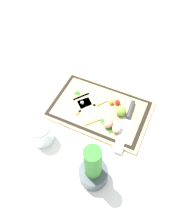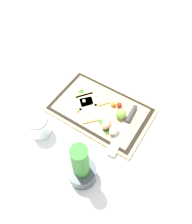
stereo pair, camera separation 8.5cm
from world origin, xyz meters
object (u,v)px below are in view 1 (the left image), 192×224
at_px(herb_pot, 93,170).
at_px(knife, 128,117).
at_px(cherry_tomato_yellow, 111,102).
at_px(sauce_jar, 42,134).
at_px(pizza_slice_near, 88,101).
at_px(egg_brown, 108,123).
at_px(pizza_slice_far, 87,108).
at_px(egg_pink, 117,127).
at_px(cherry_tomato_red, 117,102).
at_px(lime, 121,111).

bearing_deg(herb_pot, knife, -96.06).
relative_size(cherry_tomato_yellow, sauce_jar, 0.22).
bearing_deg(pizza_slice_near, sauce_jar, 69.96).
bearing_deg(egg_brown, pizza_slice_far, -17.90).
height_order(egg_pink, herb_pot, herb_pot).
relative_size(pizza_slice_near, cherry_tomato_red, 7.29).
height_order(cherry_tomato_yellow, sauce_jar, sauce_jar).
height_order(knife, cherry_tomato_red, cherry_tomato_red).
bearing_deg(cherry_tomato_red, herb_pot, 96.59).
xyz_separation_m(lime, herb_pot, (-0.01, 0.32, 0.04)).
bearing_deg(sauce_jar, cherry_tomato_yellow, -124.78).
distance_m(egg_brown, egg_pink, 0.04).
xyz_separation_m(knife, sauce_jar, (0.31, 0.25, 0.02)).
distance_m(cherry_tomato_red, herb_pot, 0.38).
height_order(pizza_slice_far, egg_brown, egg_brown).
bearing_deg(knife, cherry_tomato_red, -36.01).
height_order(lime, herb_pot, herb_pot).
xyz_separation_m(egg_pink, lime, (0.01, -0.09, 0.00)).
distance_m(cherry_tomato_red, cherry_tomato_yellow, 0.03).
height_order(egg_brown, sauce_jar, sauce_jar).
relative_size(pizza_slice_far, lime, 3.82).
xyz_separation_m(cherry_tomato_yellow, herb_pot, (-0.07, 0.36, 0.06)).
height_order(pizza_slice_near, lime, lime).
xyz_separation_m(knife, lime, (0.04, -0.01, 0.02)).
distance_m(pizza_slice_near, herb_pot, 0.37).
height_order(pizza_slice_near, egg_brown, egg_brown).
relative_size(pizza_slice_far, egg_brown, 3.46).
relative_size(knife, cherry_tomato_red, 10.58).
xyz_separation_m(pizza_slice_near, cherry_tomato_yellow, (-0.11, -0.04, 0.01)).
height_order(cherry_tomato_red, sauce_jar, sauce_jar).
bearing_deg(cherry_tomato_red, sauce_jar, 52.87).
distance_m(cherry_tomato_yellow, sauce_jar, 0.36).
distance_m(egg_pink, sauce_jar, 0.33).
bearing_deg(lime, cherry_tomato_yellow, -30.40).
height_order(pizza_slice_far, lime, lime).
relative_size(egg_brown, herb_pot, 0.22).
xyz_separation_m(pizza_slice_far, herb_pot, (-0.16, 0.28, 0.06)).
bearing_deg(cherry_tomato_yellow, egg_pink, 121.79).
bearing_deg(egg_pink, herb_pot, 88.17).
relative_size(cherry_tomato_red, herb_pot, 0.11).
bearing_deg(herb_pot, cherry_tomato_red, -83.41).
xyz_separation_m(egg_pink, herb_pot, (0.01, 0.23, 0.05)).
bearing_deg(pizza_slice_near, herb_pot, 119.24).
bearing_deg(pizza_slice_far, egg_pink, 164.56).
relative_size(cherry_tomato_red, sauce_jar, 0.24).
relative_size(pizza_slice_near, egg_pink, 3.54).
distance_m(egg_brown, cherry_tomato_yellow, 0.12).
bearing_deg(egg_brown, sauce_jar, 36.55).
xyz_separation_m(pizza_slice_near, sauce_jar, (0.09, 0.26, 0.02)).
xyz_separation_m(egg_pink, cherry_tomato_red, (0.05, -0.14, -0.01)).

